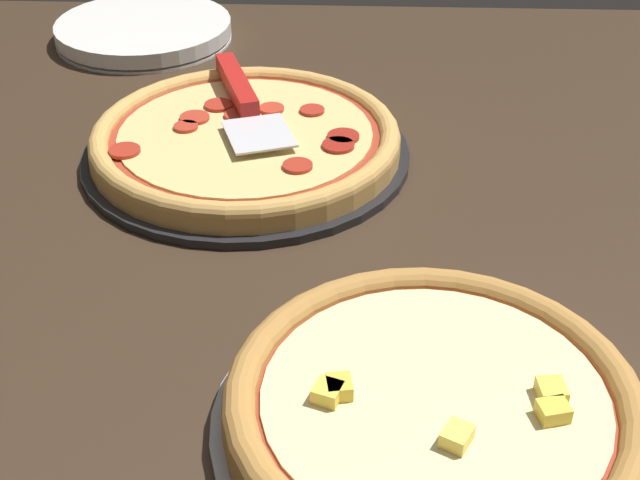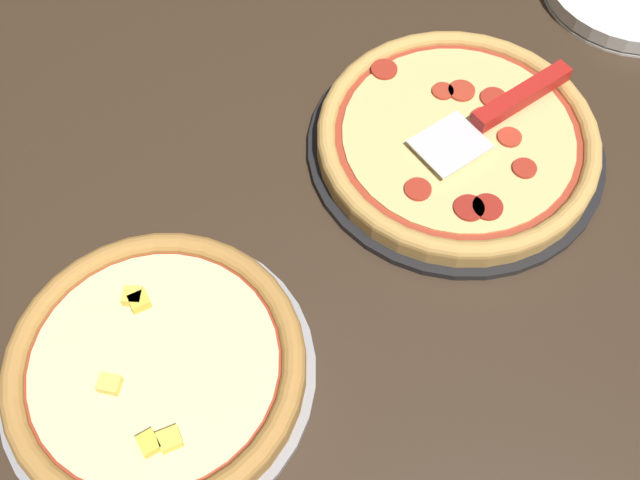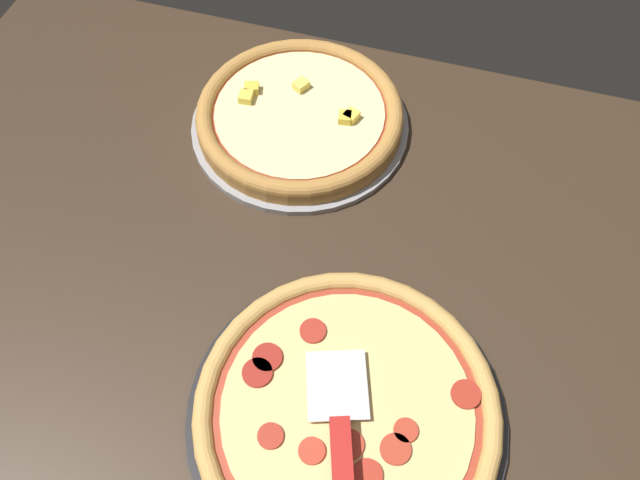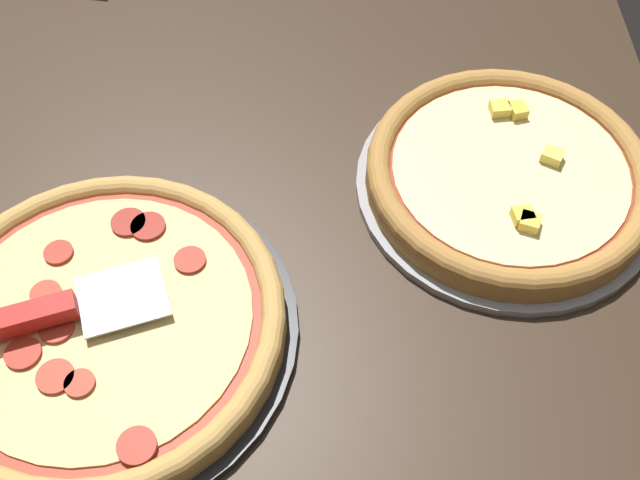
# 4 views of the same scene
# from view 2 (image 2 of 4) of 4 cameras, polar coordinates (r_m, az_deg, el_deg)

# --- Properties ---
(ground_plane) EXTENTS (1.41, 1.12, 0.04)m
(ground_plane) POSITION_cam_2_polar(r_m,az_deg,el_deg) (0.93, 8.41, 2.62)
(ground_plane) COLOR #38281C
(pizza_pan_front) EXTENTS (0.37, 0.37, 0.01)m
(pizza_pan_front) POSITION_cam_2_polar(r_m,az_deg,el_deg) (0.96, 10.25, 6.91)
(pizza_pan_front) COLOR black
(pizza_pan_front) RESTS_ON ground_plane
(pizza_front) EXTENTS (0.35, 0.35, 0.03)m
(pizza_front) POSITION_cam_2_polar(r_m,az_deg,el_deg) (0.94, 10.44, 7.67)
(pizza_front) COLOR tan
(pizza_front) RESTS_ON pizza_pan_front
(pizza_pan_back) EXTENTS (0.33, 0.33, 0.01)m
(pizza_pan_back) POSITION_cam_2_polar(r_m,az_deg,el_deg) (0.82, -12.15, -9.91)
(pizza_pan_back) COLOR #939399
(pizza_pan_back) RESTS_ON ground_plane
(pizza_back) EXTENTS (0.31, 0.31, 0.04)m
(pizza_back) POSITION_cam_2_polar(r_m,az_deg,el_deg) (0.80, -12.45, -9.36)
(pizza_back) COLOR #B77F3D
(pizza_back) RESTS_ON pizza_pan_back
(serving_spatula) EXTENTS (0.12, 0.23, 0.02)m
(serving_spatula) POSITION_cam_2_polar(r_m,az_deg,el_deg) (0.96, 14.27, 10.01)
(serving_spatula) COLOR silver
(serving_spatula) RESTS_ON pizza_front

